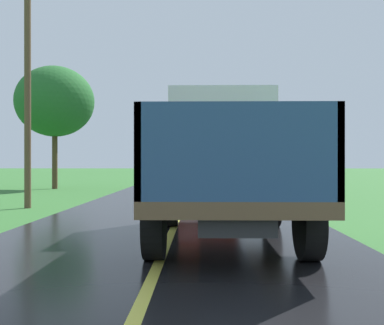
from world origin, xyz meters
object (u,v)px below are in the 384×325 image
at_px(utility_pole_roadside, 28,71).
at_px(roadside_tree_near_left, 55,102).
at_px(banana_truck_near, 223,159).
at_px(banana_truck_far, 205,160).

relative_size(utility_pole_roadside, roadside_tree_near_left, 1.21).
xyz_separation_m(utility_pole_roadside, roadside_tree_near_left, (-2.33, 10.21, 0.34)).
height_order(banana_truck_near, utility_pole_roadside, utility_pole_roadside).
relative_size(banana_truck_far, roadside_tree_near_left, 0.91).
relative_size(banana_truck_near, roadside_tree_near_left, 0.91).
height_order(banana_truck_far, roadside_tree_near_left, roadside_tree_near_left).
bearing_deg(banana_truck_far, utility_pole_roadside, -130.61).
height_order(utility_pole_roadside, roadside_tree_near_left, utility_pole_roadside).
relative_size(banana_truck_near, utility_pole_roadside, 0.76).
bearing_deg(roadside_tree_near_left, utility_pole_roadside, -77.14).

